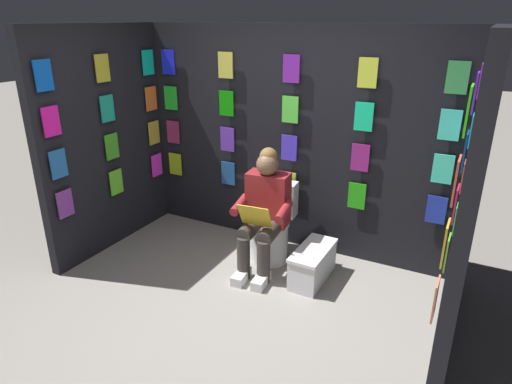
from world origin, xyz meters
The scene contains 7 objects.
ground_plane centered at (0.00, 0.00, 0.00)m, with size 30.00×30.00×0.00m, color gray.
display_wall_back centered at (0.00, -1.70, 1.14)m, with size 3.43×0.14×2.27m.
display_wall_left centered at (-1.71, -0.83, 1.14)m, with size 0.14×1.65×2.27m.
display_wall_right centered at (1.71, -0.83, 1.14)m, with size 0.14×1.65×2.27m.
toilet centered at (0.03, -1.29, 0.33)m, with size 0.43×0.57×0.77m.
person_reading centered at (0.01, -1.07, 0.60)m, with size 0.55×0.71×1.19m.
comic_longbox_near centered at (-0.51, -1.07, 0.16)m, with size 0.28×0.61×0.33m.
Camera 1 is at (-1.72, 2.39, 2.31)m, focal length 31.20 mm.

